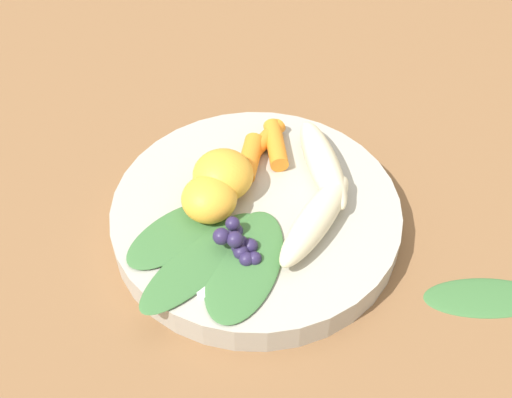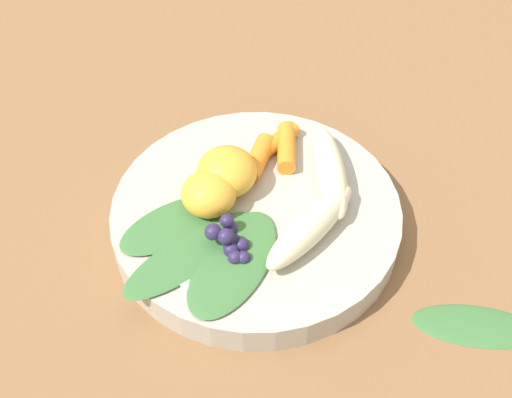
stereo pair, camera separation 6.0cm
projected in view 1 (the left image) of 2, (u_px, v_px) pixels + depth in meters
name	position (u px, v px, depth m)	size (l,w,h in m)	color
ground_plane	(256.00, 227.00, 0.63)	(2.40, 2.40, 0.00)	brown
bowl	(256.00, 217.00, 0.62)	(0.27, 0.27, 0.03)	#B2AD9E
banana_peeled_left	(323.00, 163.00, 0.63)	(0.12, 0.03, 0.03)	beige
banana_peeled_right	(316.00, 220.00, 0.58)	(0.12, 0.03, 0.03)	beige
orange_segment_near	(209.00, 199.00, 0.59)	(0.05, 0.05, 0.04)	#F4A833
orange_segment_far	(223.00, 175.00, 0.61)	(0.06, 0.06, 0.04)	#F4A833
carrot_front	(276.00, 145.00, 0.65)	(0.02, 0.02, 0.06)	orange
carrot_mid_left	(266.00, 139.00, 0.66)	(0.02, 0.02, 0.05)	orange
carrot_mid_right	(250.00, 158.00, 0.64)	(0.02, 0.02, 0.05)	orange
blueberry_pile	(239.00, 243.00, 0.57)	(0.05, 0.04, 0.03)	#2D234C
coconut_shred_patch	(216.00, 275.00, 0.55)	(0.05, 0.05, 0.00)	white
kale_leaf_left	(175.00, 236.00, 0.58)	(0.10, 0.05, 0.01)	#3D7038
kale_leaf_right	(200.00, 261.00, 0.56)	(0.14, 0.04, 0.01)	#3D7038
kale_leaf_rear	(245.00, 264.00, 0.56)	(0.12, 0.06, 0.01)	#3D7038
kale_leaf_stray	(485.00, 296.00, 0.57)	(0.11, 0.04, 0.01)	#3D7038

